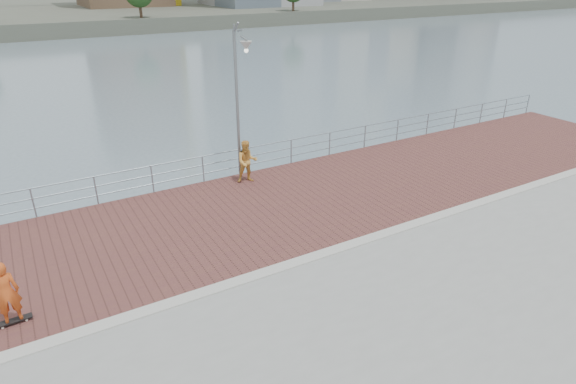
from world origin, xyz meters
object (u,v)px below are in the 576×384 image
guardrail (226,161)px  street_lamp (241,79)px  bystander (247,162)px  skateboarder (6,292)px

guardrail → street_lamp: bearing=-68.4°
street_lamp → bystander: bearing=13.5°
guardrail → skateboarder: size_ratio=23.73×
skateboarder → bystander: skateboarder is taller
guardrail → street_lamp: size_ratio=6.65×
guardrail → bystander: size_ratio=22.65×
street_lamp → skateboarder: 10.35m
guardrail → bystander: bystander is taller
street_lamp → skateboarder: (-8.53, -4.88, -3.25)m
guardrail → street_lamp: (0.37, -0.93, 3.48)m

